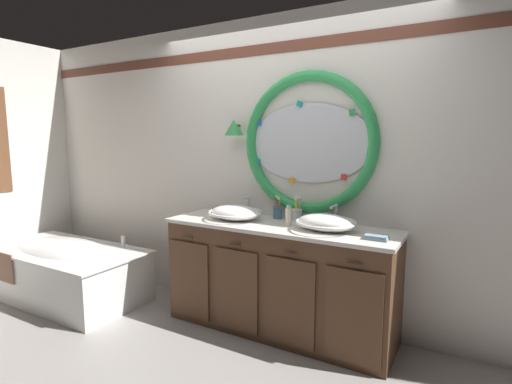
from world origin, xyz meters
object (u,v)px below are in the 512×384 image
object	(u,v)px
folded_hand_towel	(376,237)
toothbrush_holder_right	(297,215)
bathtub	(65,267)
sink_basin_right	(326,222)
soap_dispenser	(289,216)
toothbrush_holder_left	(277,212)
sink_basin_left	(235,212)

from	to	relation	value
folded_hand_towel	toothbrush_holder_right	bearing A→B (deg)	159.99
bathtub	folded_hand_towel	xyz separation A→B (m)	(2.91, 0.36, 0.60)
sink_basin_right	soap_dispenser	world-z (taller)	soap_dispenser
sink_basin_right	toothbrush_holder_left	distance (m)	0.56
folded_hand_towel	sink_basin_right	bearing A→B (deg)	170.03
toothbrush_holder_right	soap_dispenser	bearing A→B (deg)	-89.97
sink_basin_right	soap_dispenser	size ratio (longest dim) A/B	2.70
sink_basin_right	toothbrush_holder_right	xyz separation A→B (m)	(-0.32, 0.19, -0.00)
bathtub	sink_basin_left	world-z (taller)	sink_basin_left
bathtub	sink_basin_right	distance (m)	2.64
sink_basin_left	sink_basin_right	xyz separation A→B (m)	(0.80, 0.00, 0.00)
bathtub	toothbrush_holder_left	world-z (taller)	toothbrush_holder_left
sink_basin_left	soap_dispenser	bearing A→B (deg)	3.14
toothbrush_holder_right	folded_hand_towel	distance (m)	0.75
sink_basin_right	toothbrush_holder_right	world-z (taller)	toothbrush_holder_right
toothbrush_holder_left	soap_dispenser	distance (m)	0.28
sink_basin_right	bathtub	bearing A→B (deg)	-170.41
toothbrush_holder_left	soap_dispenser	world-z (taller)	toothbrush_holder_left
bathtub	folded_hand_towel	bearing A→B (deg)	7.04
toothbrush_holder_right	folded_hand_towel	world-z (taller)	toothbrush_holder_right
sink_basin_left	toothbrush_holder_left	world-z (taller)	toothbrush_holder_left
sink_basin_right	soap_dispenser	distance (m)	0.32
sink_basin_right	toothbrush_holder_right	distance (m)	0.37
bathtub	sink_basin_right	xyz separation A→B (m)	(2.53, 0.43, 0.65)
bathtub	soap_dispenser	world-z (taller)	soap_dispenser
toothbrush_holder_right	folded_hand_towel	size ratio (longest dim) A/B	1.37
soap_dispenser	sink_basin_right	bearing A→B (deg)	-4.82
toothbrush_holder_right	soap_dispenser	xyz separation A→B (m)	(0.00, -0.16, 0.01)
toothbrush_holder_right	folded_hand_towel	xyz separation A→B (m)	(0.70, -0.25, -0.05)
sink_basin_left	toothbrush_holder_right	size ratio (longest dim) A/B	2.06
sink_basin_left	toothbrush_holder_right	xyz separation A→B (m)	(0.49, 0.19, -0.00)
toothbrush_holder_left	soap_dispenser	size ratio (longest dim) A/B	1.22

